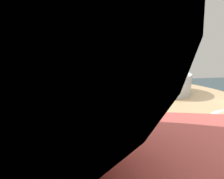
% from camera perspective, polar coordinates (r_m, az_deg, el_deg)
% --- Properties ---
extents(round_dining_table, '(1.18, 1.18, 0.76)m').
position_cam_1_polar(round_dining_table, '(1.05, 1.71, -10.81)').
color(round_dining_table, '#99999E').
rests_on(round_dining_table, ground).
extents(rice_bowl, '(0.26, 0.26, 0.11)m').
position_cam_1_polar(rice_bowl, '(1.23, 12.09, 1.63)').
color(rice_bowl, '#B2B5BA').
rests_on(rice_bowl, round_dining_table).
extents(soup_bowl, '(0.28, 0.28, 0.07)m').
position_cam_1_polar(soup_bowl, '(1.23, -15.08, 0.43)').
color(soup_bowl, white).
rests_on(soup_bowl, round_dining_table).
extents(dish_noodles, '(0.24, 0.24, 0.04)m').
position_cam_1_polar(dish_noodles, '(0.92, -20.00, -5.50)').
color(dish_noodles, silver).
rests_on(dish_noodles, round_dining_table).
extents(dish_eggplant, '(0.24, 0.24, 0.05)m').
position_cam_1_polar(dish_eggplant, '(0.70, 13.65, -11.13)').
color(dish_eggplant, white).
rests_on(dish_eggplant, round_dining_table).
extents(dish_greens, '(0.19, 0.19, 0.05)m').
position_cam_1_polar(dish_greens, '(0.65, -15.48, -13.37)').
color(dish_greens, white).
rests_on(dish_greens, round_dining_table).
extents(green_bottle, '(0.07, 0.07, 0.22)m').
position_cam_1_polar(green_bottle, '(1.42, -4.09, 5.07)').
color(green_bottle, '#30854B').
rests_on(green_bottle, round_dining_table).
extents(tea_cup_near, '(0.08, 0.08, 0.05)m').
position_cam_1_polar(tea_cup_near, '(1.42, 4.76, 2.45)').
color(tea_cup_near, '#384D8A').
rests_on(tea_cup_near, round_dining_table).
extents(tea_cup_far, '(0.06, 0.06, 0.07)m').
position_cam_1_polar(tea_cup_far, '(0.50, -2.02, -19.24)').
color(tea_cup_far, '#374D8A').
rests_on(tea_cup_far, round_dining_table).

